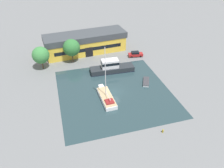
% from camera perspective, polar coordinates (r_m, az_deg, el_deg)
% --- Properties ---
extents(ground_plane, '(440.00, 440.00, 0.00)m').
position_cam_1_polar(ground_plane, '(53.14, 0.61, -2.07)').
color(ground_plane, slate).
extents(water_canal, '(26.47, 27.17, 0.01)m').
position_cam_1_polar(water_canal, '(53.14, 0.61, -2.07)').
color(water_canal, '#23383D').
rests_on(water_canal, ground).
extents(warehouse_building, '(26.41, 10.16, 6.31)m').
position_cam_1_polar(warehouse_building, '(71.71, -6.92, 10.67)').
color(warehouse_building, gold).
rests_on(warehouse_building, ground).
extents(quay_tree_near_building, '(4.98, 4.98, 7.08)m').
position_cam_1_polar(quay_tree_near_building, '(65.45, -10.53, 9.32)').
color(quay_tree_near_building, brown).
rests_on(quay_tree_near_building, ground).
extents(quay_tree_by_water, '(4.75, 4.75, 6.57)m').
position_cam_1_polar(quay_tree_by_water, '(63.98, -18.13, 7.18)').
color(quay_tree_by_water, brown).
rests_on(quay_tree_by_water, ground).
extents(parked_car, '(4.67, 2.30, 1.68)m').
position_cam_1_polar(parked_car, '(69.44, 6.15, 7.78)').
color(parked_car, maroon).
rests_on(parked_car, ground).
extents(sailboat_moored, '(2.91, 9.37, 12.95)m').
position_cam_1_polar(sailboat_moored, '(50.42, -1.48, -3.47)').
color(sailboat_moored, white).
rests_on(sailboat_moored, water_canal).
extents(motor_cruiser, '(12.40, 3.87, 3.71)m').
position_cam_1_polar(motor_cruiser, '(60.64, -0.18, 4.39)').
color(motor_cruiser, '#23282D').
rests_on(motor_cruiser, water_canal).
extents(small_dinghy, '(3.11, 4.43, 0.60)m').
position_cam_1_polar(small_dinghy, '(56.96, 8.90, 0.59)').
color(small_dinghy, white).
rests_on(small_dinghy, water_canal).
extents(mooring_bollard, '(0.32, 0.32, 0.74)m').
position_cam_1_polar(mooring_bollard, '(43.94, 13.15, -11.83)').
color(mooring_bollard, olive).
rests_on(mooring_bollard, ground).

